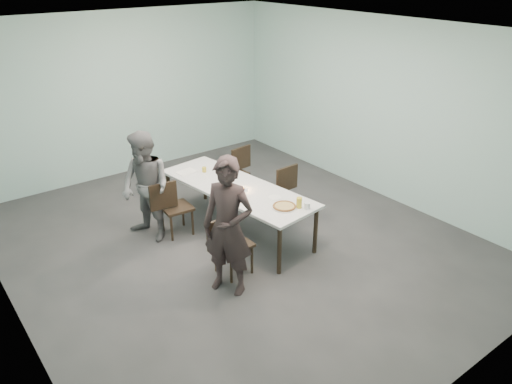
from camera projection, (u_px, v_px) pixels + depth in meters
ground at (236, 242)px, 7.36m from camera, size 7.00×7.00×0.00m
room_shell at (233, 108)px, 6.50m from camera, size 6.02×7.02×3.01m
table at (237, 190)px, 7.36m from camera, size 1.22×2.69×0.75m
chair_near_left at (228, 241)px, 6.40m from camera, size 0.62×0.44×0.87m
chair_far_left at (171, 205)px, 7.36m from camera, size 0.63×0.46×0.87m
chair_near_right at (282, 190)px, 7.81m from camera, size 0.62×0.43×0.87m
chair_far_right at (237, 169)px, 8.61m from camera, size 0.63×0.47×0.87m
diner_near at (228, 227)px, 5.96m from camera, size 0.69×0.77×1.77m
diner_far at (146, 187)px, 7.15m from camera, size 0.80×0.92×1.64m
pizza at (284, 206)px, 6.71m from camera, size 0.34×0.34×0.04m
side_plate at (275, 197)px, 6.99m from camera, size 0.18×0.18×0.01m
beer_glass at (299, 203)px, 6.69m from camera, size 0.08×0.08×0.15m
water_tumbler at (307, 206)px, 6.67m from camera, size 0.08×0.08×0.09m
tealight at (243, 189)px, 7.22m from camera, size 0.06×0.06×0.05m
amber_tumbler at (204, 170)px, 7.83m from camera, size 0.07×0.07×0.08m
menu at (187, 172)px, 7.84m from camera, size 0.32×0.26×0.01m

